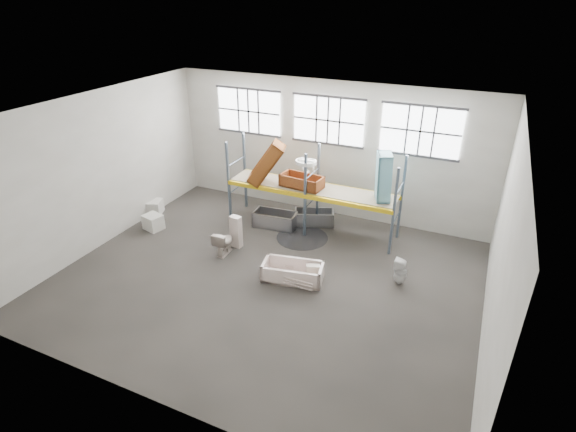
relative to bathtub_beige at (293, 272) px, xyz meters
The scene contains 34 objects.
floor 0.82m from the bathtub_beige, 158.99° to the right, with size 12.00×10.00×0.10m, color #4B4640.
ceiling 4.85m from the bathtub_beige, 158.99° to the right, with size 12.00×10.00×0.10m, color silver.
wall_back 5.32m from the bathtub_beige, 98.47° to the left, with size 12.00×0.10×5.00m, color #AEABA0.
wall_front 5.82m from the bathtub_beige, 97.61° to the right, with size 12.00×0.10×5.00m, color #A6A39A.
wall_left 7.13m from the bathtub_beige, behind, with size 0.10×10.00×5.00m, color #BBB8AD.
wall_right 5.80m from the bathtub_beige, ahead, with size 0.10×10.00×5.00m, color #AAA79D.
window_left 6.94m from the bathtub_beige, 129.97° to the left, with size 2.60×0.04×1.60m, color white.
window_mid 5.78m from the bathtub_beige, 98.66° to the left, with size 2.60×0.04×1.60m, color white.
window_right 6.25m from the bathtub_beige, 61.93° to the left, with size 2.60×0.04×1.60m, color white.
rack_upright_la 4.71m from the bathtub_beige, 144.71° to the left, with size 0.08×0.08×3.00m, color slate.
rack_upright_lb 5.47m from the bathtub_beige, 134.12° to the left, with size 0.08×0.08×3.00m, color slate.
rack_upright_ma 2.99m from the bathtub_beige, 105.15° to the left, with size 0.08×0.08×3.00m, color slate.
rack_upright_mb 4.08m from the bathtub_beige, 100.53° to the left, with size 0.08×0.08×3.00m, color slate.
rack_upright_ra 3.70m from the bathtub_beige, 48.93° to the left, with size 0.08×0.08×3.00m, color slate.
rack_upright_rb 4.63m from the bathtub_beige, 59.12° to the left, with size 0.08×0.08×3.00m, color slate.
rack_beam_front 2.99m from the bathtub_beige, 105.15° to the left, with size 6.00×0.10×0.14m, color yellow.
rack_beam_back 4.08m from the bathtub_beige, 100.53° to the left, with size 6.00×0.10×0.14m, color yellow.
shelf_deck 3.56m from the bathtub_beige, 102.43° to the left, with size 5.90×1.10×0.03m, color gray.
wet_patch 2.54m from the bathtub_beige, 106.33° to the left, with size 1.80×1.80×0.00m, color black.
bathtub_beige is the anchor object (origin of this frame).
cistern_spare 0.60m from the bathtub_beige, 26.04° to the left, with size 0.41×0.19×0.39m, color beige.
sink_in_tub 0.50m from the bathtub_beige, 122.36° to the left, with size 0.39×0.39×0.14m, color #F4D6C9.
toilet_beige 2.68m from the bathtub_beige, behind, with size 0.46×0.81×0.83m, color beige.
cistern_tall 2.69m from the bathtub_beige, 158.55° to the left, with size 0.36×0.23×1.12m, color #C3B0A8.
toilet_white 3.15m from the bathtub_beige, 20.62° to the left, with size 0.37×0.37×0.81m, color white.
steel_tub_left 3.40m from the bathtub_beige, 124.74° to the left, with size 1.53×0.72×0.56m, color #A9AAB1, non-canonical shape.
steel_tub_right 3.64m from the bathtub_beige, 101.43° to the left, with size 1.42×0.66×0.52m, color #A7A8AE, non-canonical shape.
rust_tub_flat 3.61m from the bathtub_beige, 108.54° to the left, with size 1.48×0.69×0.42m, color brown, non-canonical shape.
rust_tub_tilted 4.33m from the bathtub_beige, 127.97° to the left, with size 1.67×0.78×0.47m, color #8A4B0C, non-canonical shape.
sink_on_shelf 3.49m from the bathtub_beige, 105.62° to the left, with size 0.72×0.55×0.64m, color white.
blue_tub_upright 4.23m from the bathtub_beige, 61.61° to the left, with size 1.56×0.73×0.44m, color #74BACC, non-canonical shape.
bucket 0.70m from the bathtub_beige, 145.51° to the right, with size 0.28×0.28×0.33m, color silver.
carton_near 5.90m from the bathtub_beige, behind, with size 0.63×0.54×0.54m, color silver.
carton_far 6.91m from the bathtub_beige, 164.80° to the left, with size 0.63×0.63×0.53m, color silver.
Camera 1 is at (5.19, -9.92, 7.79)m, focal length 28.04 mm.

